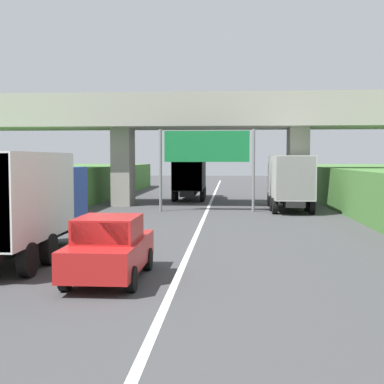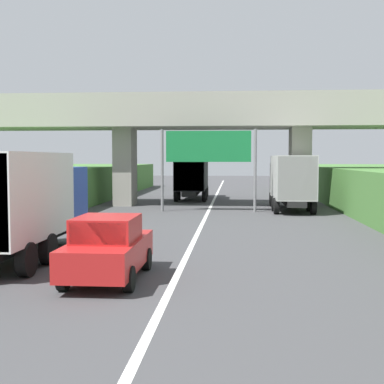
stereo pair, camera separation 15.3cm
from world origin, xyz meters
The scene contains 7 objects.
lane_centre_stripe centered at (0.00, 29.22, 0.00)m, with size 0.20×98.44×0.01m, color white.
overpass_bridge centered at (0.00, 36.53, 5.67)m, with size 40.00×4.80×7.55m.
overhead_highway_sign centered at (0.00, 32.49, 3.70)m, with size 5.88×0.18×5.05m.
truck_blue centered at (-5.17, 16.66, 1.93)m, with size 2.44×7.30×3.44m.
truck_white centered at (5.14, 33.65, 1.93)m, with size 2.44×7.30×3.44m.
truck_black centered at (-1.73, 42.01, 1.93)m, with size 2.44×7.30×3.44m.
car_red centered at (-1.79, 14.25, 0.86)m, with size 1.86×4.10×1.72m.
Camera 2 is at (1.57, 0.70, 3.25)m, focal length 48.64 mm.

